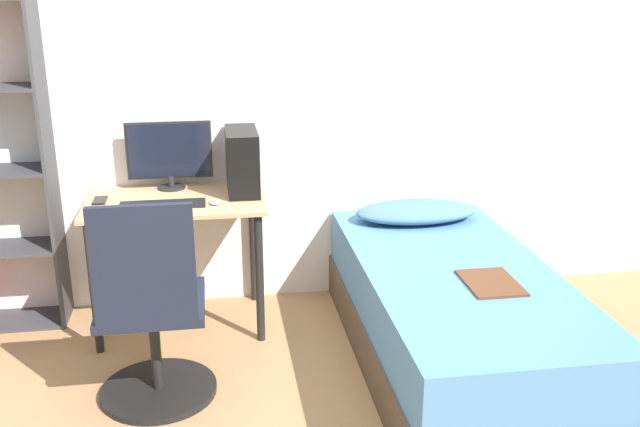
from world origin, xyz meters
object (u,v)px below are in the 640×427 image
at_px(keyboard, 163,205).
at_px(pc_tower, 242,161).
at_px(office_chair, 152,326).
at_px(bed, 454,317).
at_px(monitor, 169,153).

relative_size(keyboard, pc_tower, 1.13).
bearing_deg(pc_tower, keyboard, -152.96).
xyz_separation_m(office_chair, keyboard, (0.04, 0.65, 0.37)).
distance_m(bed, pc_tower, 1.41).
distance_m(monitor, pc_tower, 0.41).
distance_m(office_chair, monitor, 1.14).
height_order(office_chair, keyboard, office_chair).
height_order(office_chair, bed, office_chair).
relative_size(bed, monitor, 4.15).
bearing_deg(keyboard, office_chair, -93.21).
xyz_separation_m(office_chair, bed, (1.46, 0.11, -0.12)).
xyz_separation_m(monitor, pc_tower, (0.40, -0.12, -0.03)).
xyz_separation_m(bed, keyboard, (-1.42, 0.54, 0.49)).
height_order(monitor, keyboard, monitor).
distance_m(monitor, keyboard, 0.39).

